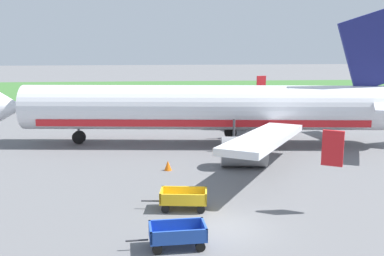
{
  "coord_description": "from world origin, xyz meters",
  "views": [
    {
      "loc": [
        -3.0,
        -21.46,
        9.5
      ],
      "look_at": [
        -0.86,
        10.6,
        2.8
      ],
      "focal_mm": 44.13,
      "sensor_mm": 36.0,
      "label": 1
    }
  ],
  "objects_px": {
    "airplane": "(215,109)",
    "baggage_cart_third_in_row": "(183,199)",
    "traffic_cone_near_plane": "(168,165)",
    "baggage_cart_second_in_row": "(177,235)"
  },
  "relations": [
    {
      "from": "airplane",
      "to": "baggage_cart_third_in_row",
      "type": "height_order",
      "value": "airplane"
    },
    {
      "from": "airplane",
      "to": "baggage_cart_third_in_row",
      "type": "distance_m",
      "value": 15.2
    },
    {
      "from": "traffic_cone_near_plane",
      "to": "baggage_cart_third_in_row",
      "type": "bearing_deg",
      "value": -84.41
    },
    {
      "from": "baggage_cart_second_in_row",
      "to": "traffic_cone_near_plane",
      "type": "height_order",
      "value": "baggage_cart_second_in_row"
    },
    {
      "from": "baggage_cart_second_in_row",
      "to": "baggage_cart_third_in_row",
      "type": "relative_size",
      "value": 1.0
    },
    {
      "from": "airplane",
      "to": "baggage_cart_second_in_row",
      "type": "height_order",
      "value": "airplane"
    },
    {
      "from": "baggage_cart_third_in_row",
      "to": "airplane",
      "type": "bearing_deg",
      "value": 77.07
    },
    {
      "from": "traffic_cone_near_plane",
      "to": "airplane",
      "type": "bearing_deg",
      "value": 61.0
    },
    {
      "from": "baggage_cart_second_in_row",
      "to": "baggage_cart_third_in_row",
      "type": "distance_m",
      "value": 4.56
    },
    {
      "from": "airplane",
      "to": "traffic_cone_near_plane",
      "type": "bearing_deg",
      "value": -119.0
    }
  ]
}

